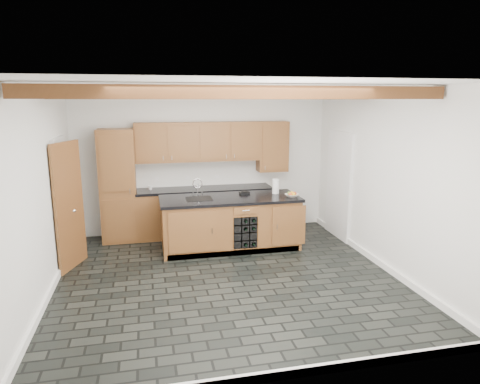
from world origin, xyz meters
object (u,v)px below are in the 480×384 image
Objects in this scene: island at (231,223)px; paper_towel at (276,186)px; kitchen_scale at (245,193)px; fruit_bowl at (292,195)px.

island is 9.35× the size of paper_towel.
fruit_bowl is (0.77, -0.41, 0.00)m from kitchen_scale.
fruit_bowl is at bearing -42.15° from kitchen_scale.
fruit_bowl is 0.41m from paper_towel.
kitchen_scale is (0.31, 0.22, 0.49)m from island.
kitchen_scale is at bearing 151.59° from fruit_bowl.
kitchen_scale and fruit_bowl have the same top height.
kitchen_scale is 0.75× the size of paper_towel.
island is 1.07m from paper_towel.
kitchen_scale is 0.87m from fruit_bowl.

